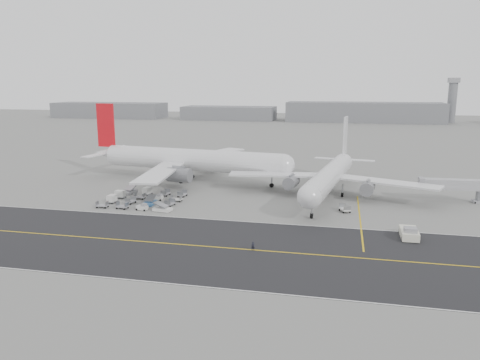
% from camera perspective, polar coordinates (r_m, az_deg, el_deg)
% --- Properties ---
extents(ground, '(700.00, 700.00, 0.00)m').
position_cam_1_polar(ground, '(98.97, -3.16, -4.48)').
color(ground, gray).
rests_on(ground, ground).
extents(taxiway, '(220.00, 59.00, 0.03)m').
position_cam_1_polar(taxiway, '(81.20, -3.13, -8.15)').
color(taxiway, '#242427').
rests_on(taxiway, ground).
extents(horizon_buildings, '(520.00, 28.00, 28.00)m').
position_cam_1_polar(horizon_buildings, '(352.62, 13.14, 6.95)').
color(horizon_buildings, gray).
rests_on(horizon_buildings, ground).
extents(control_tower, '(7.00, 7.00, 31.25)m').
position_cam_1_polar(control_tower, '(364.36, 24.45, 8.92)').
color(control_tower, gray).
rests_on(control_tower, ground).
extents(airliner_a, '(62.68, 61.63, 21.68)m').
position_cam_1_polar(airliner_a, '(134.16, -6.39, 2.50)').
color(airliner_a, silver).
rests_on(airliner_a, ground).
extents(airliner_b, '(51.56, 52.47, 18.18)m').
position_cam_1_polar(airliner_b, '(117.54, 10.95, 0.55)').
color(airliner_b, silver).
rests_on(airliner_b, ground).
extents(pushback_tug, '(3.01, 8.16, 2.34)m').
position_cam_1_polar(pushback_tug, '(90.64, 19.93, -6.09)').
color(pushback_tug, silver).
rests_on(pushback_tug, ground).
extents(jet_bridge, '(14.94, 3.43, 5.62)m').
position_cam_1_polar(jet_bridge, '(120.85, 24.36, -0.63)').
color(jet_bridge, gray).
rests_on(jet_bridge, ground).
extents(gse_cluster, '(23.28, 22.53, 1.99)m').
position_cam_1_polar(gse_cluster, '(113.17, -11.58, -2.63)').
color(gse_cluster, '#9F9FA4').
rests_on(gse_cluster, ground).
extents(stray_dolly, '(2.70, 3.23, 1.71)m').
position_cam_1_polar(stray_dolly, '(104.92, 12.64, -3.81)').
color(stray_dolly, silver).
rests_on(stray_dolly, ground).
extents(ground_crew_a, '(0.64, 0.50, 1.58)m').
position_cam_1_polar(ground_crew_a, '(79.30, 1.60, -8.04)').
color(ground_crew_a, black).
rests_on(ground_crew_a, ground).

